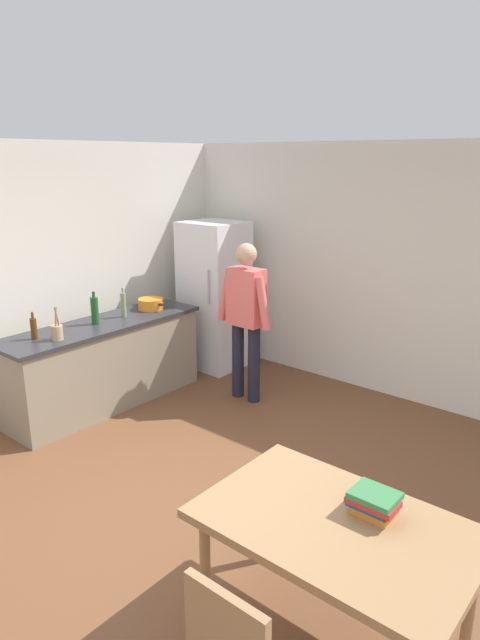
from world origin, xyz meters
name	(u,v)px	position (x,y,z in m)	size (l,w,h in m)	color
ground_plane	(188,512)	(0.00, 0.00, 0.00)	(14.00, 14.00, 0.00)	brown
wall_back	(382,272)	(0.00, 3.00, 1.35)	(6.40, 0.12, 2.70)	silver
wall_left	(12,282)	(-2.60, 0.20, 1.35)	(0.12, 5.60, 2.70)	silver
kitchen_counter	(105,364)	(-2.00, 0.80, 0.45)	(0.64, 2.20, 0.90)	gray
refrigerator	(214,296)	(-1.90, 2.40, 0.90)	(0.70, 0.67, 1.80)	white
person	(246,312)	(-0.95, 1.85, 0.98)	(0.70, 0.22, 1.70)	#1E1E2D
dining_table	(336,534)	(1.40, -0.30, 0.67)	(1.40, 0.90, 0.75)	#9E754C
cooking_pot	(151,304)	(-2.02, 1.48, 0.96)	(0.40, 0.28, 0.12)	orange
utensil_jar	(57,332)	(-1.87, 0.20, 0.98)	(0.11, 0.11, 0.32)	tan
bottle_beer_brown	(34,328)	(-2.05, 0.07, 1.01)	(0.06, 0.06, 0.26)	#5B3314
bottle_wine_green	(95,310)	(-2.02, 0.73, 1.05)	(0.08, 0.08, 0.34)	#1E5123
bottle_vinegar_tall	(123,305)	(-2.00, 1.08, 1.04)	(0.06, 0.06, 0.32)	gray
book_stack	(373,503)	(1.51, -0.13, 0.82)	(0.25, 0.20, 0.13)	orange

